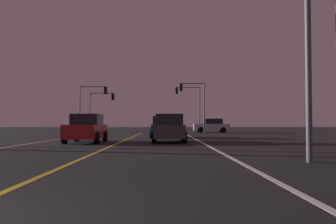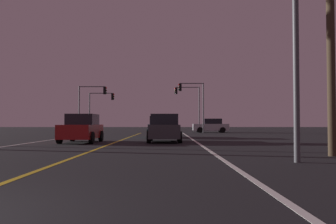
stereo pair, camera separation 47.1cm
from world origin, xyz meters
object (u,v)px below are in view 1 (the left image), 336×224
at_px(car_oncoming, 86,129).
at_px(street_lamp_right_near, 291,3).
at_px(traffic_light_near_right, 193,96).
at_px(traffic_light_far_right, 188,99).
at_px(car_lead_same_lane, 169,129).
at_px(traffic_light_far_left, 102,103).
at_px(traffic_light_near_left, 93,98).
at_px(car_ahead_far, 163,127).
at_px(car_crossing_side, 212,126).

height_order(car_oncoming, street_lamp_right_near, street_lamp_right_near).
height_order(traffic_light_near_right, traffic_light_far_right, traffic_light_far_right).
relative_size(car_lead_same_lane, street_lamp_right_near, 0.58).
bearing_deg(street_lamp_right_near, traffic_light_far_left, -71.58).
bearing_deg(car_lead_same_lane, traffic_light_far_right, -6.43).
xyz_separation_m(traffic_light_far_right, traffic_light_far_left, (-11.53, -0.00, -0.54)).
relative_size(traffic_light_near_right, traffic_light_near_left, 1.07).
bearing_deg(car_lead_same_lane, car_ahead_far, 3.43).
bearing_deg(street_lamp_right_near, car_oncoming, -51.62).
bearing_deg(traffic_light_far_left, car_lead_same_lane, -71.13).
relative_size(car_lead_same_lane, car_oncoming, 1.00).
bearing_deg(car_oncoming, traffic_light_far_left, -171.81).
bearing_deg(street_lamp_right_near, car_crossing_side, -93.45).
bearing_deg(traffic_light_near_left, traffic_light_far_left, 89.34).
xyz_separation_m(car_crossing_side, traffic_light_far_left, (-14.13, 3.98, 3.07)).
xyz_separation_m(car_crossing_side, car_ahead_far, (-5.85, -14.87, 0.00)).
xyz_separation_m(traffic_light_near_right, traffic_light_far_right, (-0.16, 5.50, 0.08)).
height_order(car_oncoming, traffic_light_near_left, traffic_light_near_left).
height_order(car_crossing_side, car_ahead_far, same).
xyz_separation_m(car_crossing_side, street_lamp_right_near, (-1.96, -32.56, 3.94)).
bearing_deg(traffic_light_far_left, traffic_light_far_right, 0.00).
distance_m(car_crossing_side, car_oncoming, 24.24).
bearing_deg(car_oncoming, car_ahead_far, 147.00).
xyz_separation_m(traffic_light_near_left, street_lamp_right_near, (12.23, -31.04, 0.66)).
bearing_deg(traffic_light_far_left, car_crossing_side, -15.73).
height_order(car_lead_same_lane, traffic_light_far_left, traffic_light_far_left).
relative_size(car_oncoming, car_ahead_far, 1.00).
distance_m(car_crossing_side, traffic_light_far_left, 15.00).
relative_size(traffic_light_near_right, traffic_light_far_right, 0.98).
height_order(car_ahead_far, traffic_light_near_right, traffic_light_near_right).
xyz_separation_m(car_lead_same_lane, car_oncoming, (-4.95, -0.50, 0.00)).
bearing_deg(car_oncoming, street_lamp_right_near, 38.38).
bearing_deg(car_crossing_side, car_ahead_far, 68.52).
distance_m(car_crossing_side, traffic_light_far_right, 5.97).
bearing_deg(car_oncoming, car_crossing_side, 154.57).
bearing_deg(car_oncoming, traffic_light_near_left, -169.47).
relative_size(traffic_light_near_right, traffic_light_far_left, 1.13).
distance_m(traffic_light_near_left, traffic_light_far_right, 12.83).
xyz_separation_m(car_crossing_side, traffic_light_near_right, (-2.44, -1.52, 3.53)).
height_order(car_crossing_side, car_oncoming, same).
bearing_deg(street_lamp_right_near, car_ahead_far, -77.59).
distance_m(car_lead_same_lane, street_lamp_right_near, 12.35).
distance_m(car_ahead_far, traffic_light_near_right, 14.23).
bearing_deg(car_crossing_side, traffic_light_near_left, 6.11).
distance_m(traffic_light_near_right, traffic_light_far_right, 5.50).
bearing_deg(traffic_light_far_right, traffic_light_near_right, 91.65).
bearing_deg(car_lead_same_lane, street_lamp_right_near, -162.60).
distance_m(traffic_light_far_right, street_lamp_right_near, 36.54).
bearing_deg(traffic_light_near_left, car_lead_same_lane, -66.27).
relative_size(car_lead_same_lane, traffic_light_near_left, 0.78).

